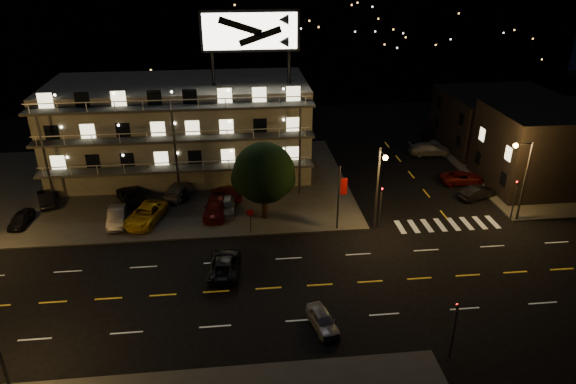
{
  "coord_description": "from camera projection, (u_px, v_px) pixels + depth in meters",
  "views": [
    {
      "loc": [
        -4.0,
        -32.38,
        23.73
      ],
      "look_at": [
        0.38,
        8.0,
        4.3
      ],
      "focal_mm": 32.0,
      "sensor_mm": 36.0,
      "label": 1
    }
  ],
  "objects": [
    {
      "name": "road_car_east",
      "position": [
        323.0,
        320.0,
        35.18
      ],
      "size": [
        2.19,
        3.81,
        1.22
      ],
      "primitive_type": "imported",
      "rotation": [
        0.0,
        0.0,
        0.22
      ],
      "color": "gray",
      "rests_on": "ground"
    },
    {
      "name": "side_car_2",
      "position": [
        430.0,
        149.0,
        64.57
      ],
      "size": [
        5.39,
        2.48,
        1.53
      ],
      "primitive_type": "imported",
      "rotation": [
        0.0,
        0.0,
        1.51
      ],
      "color": "gray",
      "rests_on": "ground"
    },
    {
      "name": "side_car_3",
      "position": [
        436.0,
        134.0,
        70.03
      ],
      "size": [
        4.35,
        2.01,
        1.44
      ],
      "primitive_type": "imported",
      "rotation": [
        0.0,
        0.0,
        1.64
      ],
      "color": "black",
      "rests_on": "ground"
    },
    {
      "name": "motel",
      "position": [
        182.0,
        128.0,
        57.81
      ],
      "size": [
        28.0,
        13.8,
        18.1
      ],
      "color": "gray",
      "rests_on": "ground"
    },
    {
      "name": "signal_nw",
      "position": [
        381.0,
        202.0,
        47.05
      ],
      "size": [
        0.2,
        0.27,
        4.6
      ],
      "color": "#2D2D30",
      "rests_on": "ground"
    },
    {
      "name": "lot_car_5",
      "position": [
        46.0,
        198.0,
        51.77
      ],
      "size": [
        2.92,
        4.47,
        1.39
      ],
      "primitive_type": "imported",
      "rotation": [
        0.0,
        0.0,
        3.52
      ],
      "color": "black",
      "rests_on": "curb_nw"
    },
    {
      "name": "lot_car_0",
      "position": [
        21.0,
        219.0,
        47.95
      ],
      "size": [
        1.72,
        3.7,
        1.23
      ],
      "primitive_type": "imported",
      "rotation": [
        0.0,
        0.0,
        -0.08
      ],
      "color": "black",
      "rests_on": "curb_nw"
    },
    {
      "name": "hill_backdrop",
      "position": [
        219.0,
        19.0,
        95.79
      ],
      "size": [
        120.0,
        25.0,
        24.0
      ],
      "color": "black",
      "rests_on": "ground"
    },
    {
      "name": "side_bldg_front",
      "position": [
        554.0,
        148.0,
        55.1
      ],
      "size": [
        14.06,
        10.0,
        8.5
      ],
      "color": "black",
      "rests_on": "ground"
    },
    {
      "name": "ground",
      "position": [
        294.0,
        287.0,
        39.67
      ],
      "size": [
        140.0,
        140.0,
        0.0
      ],
      "primitive_type": "plane",
      "color": "black",
      "rests_on": "ground"
    },
    {
      "name": "curb_nw",
      "position": [
        146.0,
        186.0,
        56.21
      ],
      "size": [
        44.0,
        24.0,
        0.15
      ],
      "primitive_type": "cube",
      "color": "#383836",
      "rests_on": "ground"
    },
    {
      "name": "side_car_0",
      "position": [
        477.0,
        193.0,
        53.27
      ],
      "size": [
        4.38,
        2.8,
        1.36
      ],
      "primitive_type": "imported",
      "rotation": [
        0.0,
        0.0,
        1.93
      ],
      "color": "black",
      "rests_on": "ground"
    },
    {
      "name": "lot_car_1",
      "position": [
        117.0,
        217.0,
        48.08
      ],
      "size": [
        1.94,
        4.52,
        1.45
      ],
      "primitive_type": "imported",
      "rotation": [
        0.0,
        0.0,
        0.09
      ],
      "color": "gray",
      "rests_on": "curb_nw"
    },
    {
      "name": "curb_ne",
      "position": [
        526.0,
        169.0,
        60.49
      ],
      "size": [
        16.0,
        24.0,
        0.15
      ],
      "primitive_type": "cube",
      "color": "#383836",
      "rests_on": "ground"
    },
    {
      "name": "lot_car_8",
      "position": [
        182.0,
        191.0,
        53.41
      ],
      "size": [
        1.62,
        3.87,
        1.31
      ],
      "primitive_type": "imported",
      "rotation": [
        0.0,
        0.0,
        3.12
      ],
      "color": "black",
      "rests_on": "curb_nw"
    },
    {
      "name": "side_bldg_back",
      "position": [
        499.0,
        121.0,
        66.18
      ],
      "size": [
        14.06,
        12.0,
        7.0
      ],
      "color": "black",
      "rests_on": "ground"
    },
    {
      "name": "stop_sign",
      "position": [
        250.0,
        217.0,
        46.32
      ],
      "size": [
        0.91,
        0.11,
        2.61
      ],
      "color": "#2D2D30",
      "rests_on": "ground"
    },
    {
      "name": "lot_car_2",
      "position": [
        146.0,
        215.0,
        48.39
      ],
      "size": [
        4.13,
        6.03,
        1.53
      ],
      "primitive_type": "imported",
      "rotation": [
        0.0,
        0.0,
        -0.32
      ],
      "color": "gold",
      "rests_on": "curb_nw"
    },
    {
      "name": "lot_car_4",
      "position": [
        226.0,
        205.0,
        50.19
      ],
      "size": [
        1.9,
        4.36,
        1.46
      ],
      "primitive_type": "imported",
      "rotation": [
        0.0,
        0.0,
        -0.04
      ],
      "color": "gray",
      "rests_on": "curb_nw"
    },
    {
      "name": "side_car_1",
      "position": [
        462.0,
        178.0,
        56.74
      ],
      "size": [
        4.84,
        2.26,
        1.34
      ],
      "primitive_type": "imported",
      "rotation": [
        0.0,
        0.0,
        1.58
      ],
      "color": "#5D110D",
      "rests_on": "ground"
    },
    {
      "name": "streetlight_ne",
      "position": [
        523.0,
        173.0,
        47.12
      ],
      "size": [
        1.92,
        0.44,
        8.0
      ],
      "color": "#2D2D30",
      "rests_on": "ground"
    },
    {
      "name": "lot_car_7",
      "position": [
        180.0,
        189.0,
        53.54
      ],
      "size": [
        3.77,
        5.54,
        1.49
      ],
      "primitive_type": "imported",
      "rotation": [
        0.0,
        0.0,
        2.78
      ],
      "color": "gray",
      "rests_on": "curb_nw"
    },
    {
      "name": "tree",
      "position": [
        264.0,
        175.0,
        47.58
      ],
      "size": [
        6.01,
        5.79,
        7.57
      ],
      "color": "black",
      "rests_on": "curb_nw"
    },
    {
      "name": "signal_ne",
      "position": [
        515.0,
        196.0,
        48.32
      ],
      "size": [
        0.27,
        0.2,
        4.6
      ],
      "color": "#2D2D30",
      "rests_on": "ground"
    },
    {
      "name": "lot_car_6",
      "position": [
        130.0,
        195.0,
        52.39
      ],
      "size": [
        3.91,
        5.44,
        1.38
      ],
      "primitive_type": "imported",
      "rotation": [
        0.0,
        0.0,
        3.51
      ],
      "color": "black",
      "rests_on": "curb_nw"
    },
    {
      "name": "signal_sw",
      "position": [
        455.0,
        325.0,
        31.81
      ],
      "size": [
        0.2,
        0.27,
        4.6
      ],
      "color": "#2D2D30",
      "rests_on": "ground"
    },
    {
      "name": "banner_north",
      "position": [
        339.0,
        196.0,
        46.21
      ],
      "size": [
        0.83,
        0.16,
        6.4
      ],
      "color": "#2D2D30",
      "rests_on": "ground"
    },
    {
      "name": "lot_car_9",
      "position": [
        229.0,
        193.0,
        52.97
      ],
      "size": [
        2.68,
        3.94,
        1.23
      ],
      "primitive_type": "imported",
      "rotation": [
        0.0,
        0.0,
        3.55
      ],
      "color": "#5D110D",
      "rests_on": "curb_nw"
    },
    {
      "name": "streetlight_nc",
      "position": [
        379.0,
        181.0,
        45.47
      ],
      "size": [
        0.44,
        1.92,
        8.0
      ],
      "color": "#2D2D30",
      "rests_on": "ground"
    },
    {
      "name": "lot_car_3",
      "position": [
        216.0,
        207.0,
        49.85
      ],
      "size": [
        2.76,
        5.42,
        1.51
      ],
      "primitive_type": "imported",
      "rotation": [
        0.0,
        0.0,
        -0.13
      ],
      "color": "#5D110D",
      "rests_on": "curb_nw"
    },
    {
      "name": "road_car_west",
      "position": [
        224.0,
        264.0,
        41.15
      ],
      "size": [
        2.8,
        5.36,
        1.44
      ],
      "primitive_type": "imported",
      "rotation": [
        0.0,
        0.0,
        3.06
      ],
      "color": "black",
      "rests_on": "ground"
    }
  ]
}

